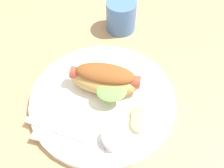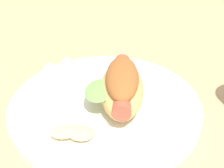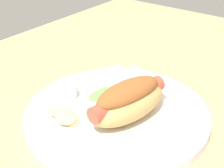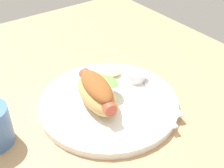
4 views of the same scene
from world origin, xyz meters
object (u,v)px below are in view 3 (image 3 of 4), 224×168
(knife, at_px, (92,76))
(plate, at_px, (115,113))
(fork, at_px, (103,78))
(hot_dog, at_px, (128,100))
(chips_pile, at_px, (64,116))
(sauce_ramekin, at_px, (63,92))

(knife, bearing_deg, plate, -108.13)
(plate, xyz_separation_m, fork, (0.07, 0.08, 0.01))
(hot_dog, relative_size, knife, 1.09)
(knife, xyz_separation_m, chips_pile, (-0.14, -0.06, 0.00))
(chips_pile, bearing_deg, knife, 22.14)
(plate, distance_m, sauce_ramekin, 0.10)
(sauce_ramekin, height_order, knife, sauce_ramekin)
(chips_pile, bearing_deg, plate, -33.59)
(knife, bearing_deg, chips_pile, -144.71)
(hot_dog, bearing_deg, chips_pile, 141.82)
(plate, distance_m, hot_dog, 0.05)
(hot_dog, bearing_deg, fork, 66.62)
(plate, xyz_separation_m, knife, (0.06, 0.10, 0.01))
(fork, height_order, knife, same)
(plate, relative_size, knife, 2.16)
(plate, height_order, knife, knife)
(hot_dog, xyz_separation_m, knife, (0.07, 0.13, -0.03))
(plate, distance_m, fork, 0.11)
(sauce_ramekin, bearing_deg, knife, 4.38)
(fork, bearing_deg, hot_dog, -103.98)
(knife, bearing_deg, fork, -61.76)
(fork, height_order, chips_pile, chips_pile)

